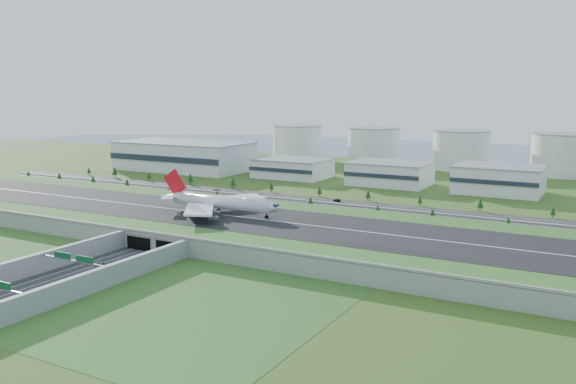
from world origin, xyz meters
The scene contains 21 objects.
ground centered at (0.00, 0.00, 0.00)m, with size 1200.00×1200.00×0.00m, color #284616.
airfield_deck centered at (0.00, -0.09, 4.12)m, with size 520.00×100.00×9.20m.
underpass_road centered at (0.00, -99.42, 3.43)m, with size 38.80×120.40×8.00m.
sign_gantry_near centered at (0.00, -95.04, 6.95)m, with size 38.70×0.70×9.80m.
north_expressway centered at (0.00, 95.00, 0.06)m, with size 560.00×36.00×0.12m, color #28282B.
tree_row centered at (-3.77, 94.63, 4.54)m, with size 504.59×48.56×8.35m.
hangar_west centered at (-170.00, 185.00, 12.50)m, with size 120.00×60.00×25.00m, color silver.
hangar_mid_a centered at (-60.00, 190.00, 7.50)m, with size 58.00×42.00×15.00m, color silver.
hangar_mid_b centered at (25.00, 190.00, 8.50)m, with size 58.00×42.00×17.00m, color silver.
hangar_mid_c centered at (105.00, 190.00, 9.50)m, with size 58.00×42.00×19.00m, color silver.
fuel_tank_a centered at (-120.00, 310.00, 17.50)m, with size 50.00×50.00×35.00m, color white.
fuel_tank_b centered at (-35.00, 310.00, 17.50)m, with size 50.00×50.00×35.00m, color white.
fuel_tank_c centered at (50.00, 310.00, 17.50)m, with size 50.00×50.00×35.00m, color white.
fuel_tank_d centered at (135.00, 310.00, 17.50)m, with size 50.00×50.00×35.00m, color white.
bay_water centered at (0.00, 480.00, 0.03)m, with size 1200.00×260.00×0.06m, color #395B6D.
boeing_747 centered at (-0.40, 2.74, 14.27)m, with size 71.69×67.68×22.15m.
car_0 centered at (-6.47, -76.71, 0.91)m, with size 1.86×4.63×1.58m, color #A4A4A8.
car_2 centered at (8.79, -79.14, 0.90)m, with size 2.58×5.59×1.55m, color #0B0C3B.
car_4 centered at (-103.74, 84.81, 0.95)m, with size 1.97×4.90×1.67m, color #58585D.
car_5 centered at (19.38, 104.58, 0.97)m, with size 1.80×5.16×1.70m, color black.
car_7 centered at (-75.23, 102.99, 0.97)m, with size 2.39×5.89×1.71m, color silver.
Camera 1 is at (180.27, -251.79, 71.09)m, focal length 38.00 mm.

